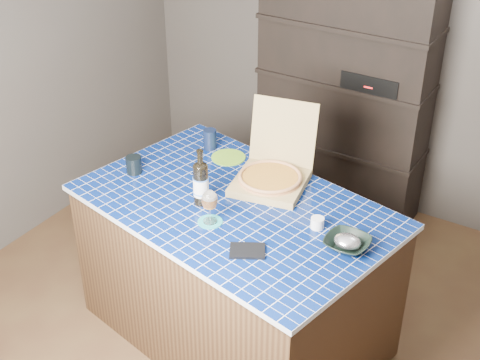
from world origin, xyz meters
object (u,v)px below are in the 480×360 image
Objects in this scene: kitchen_island at (235,271)px; bowl at (347,243)px; pizza_box at (271,175)px; dvd_case at (247,251)px; wine_glass at (210,201)px; mead_bottle at (201,183)px.

kitchen_island is 0.82m from bowl.
dvd_case is at bearing -82.08° from pizza_box.
wine_glass is (-0.02, -0.21, 0.59)m from kitchen_island.
pizza_box is 1.64× the size of mead_bottle.
mead_bottle reaches higher than wine_glass.
pizza_box is at bearing 151.86° from bowl.
dvd_case is (0.27, -0.32, 0.46)m from kitchen_island.
mead_bottle is at bearing 138.07° from wine_glass.
mead_bottle is (-0.22, -0.36, 0.07)m from pizza_box.
bowl is at bearing 95.84° from dvd_case.
kitchen_island is 0.59m from pizza_box.
pizza_box is 0.50m from wine_glass.
mead_bottle reaches higher than kitchen_island.
wine_glass is at bearing -166.12° from bowl.
bowl reaches higher than dvd_case.
mead_bottle is 0.83m from bowl.
pizza_box is 0.64m from dvd_case.
kitchen_island is 0.63m from dvd_case.
mead_bottle is 0.19m from wine_glass.
kitchen_island is 10.90× the size of dvd_case.
kitchen_island is at bearing -169.35° from dvd_case.
wine_glass reaches higher than bowl.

